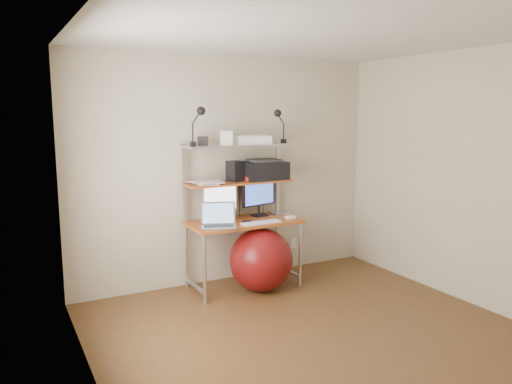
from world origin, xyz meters
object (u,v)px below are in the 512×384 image
(monitor_silver, at_px, (220,200))
(printer, at_px, (264,170))
(monitor_black, at_px, (259,196))
(laptop, at_px, (218,221))
(exercise_ball, at_px, (261,260))

(monitor_silver, distance_m, printer, 0.61)
(monitor_black, relative_size, laptop, 1.07)
(monitor_silver, distance_m, monitor_black, 0.49)
(monitor_silver, xyz_separation_m, laptop, (-0.13, -0.26, -0.17))
(exercise_ball, bearing_deg, laptop, 172.45)
(printer, bearing_deg, monitor_black, 144.48)
(exercise_ball, bearing_deg, monitor_silver, 136.29)
(monitor_black, xyz_separation_m, exercise_ball, (-0.16, -0.34, -0.63))
(monitor_black, distance_m, laptop, 0.70)
(monitor_silver, bearing_deg, monitor_black, 12.75)
(printer, xyz_separation_m, exercise_ball, (-0.20, -0.31, -0.92))
(monitor_black, bearing_deg, monitor_silver, 169.53)
(laptop, bearing_deg, monitor_silver, 84.58)
(printer, bearing_deg, monitor_silver, 178.60)
(laptop, relative_size, exercise_ball, 0.63)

